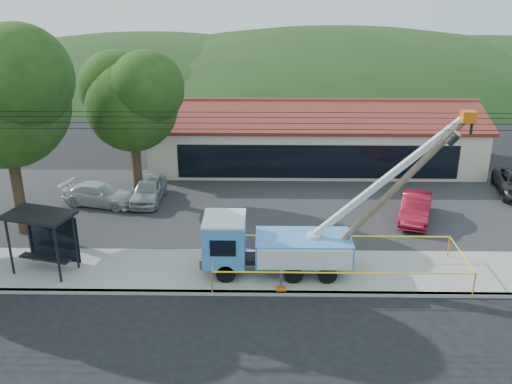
{
  "coord_description": "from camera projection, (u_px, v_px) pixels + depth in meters",
  "views": [
    {
      "loc": [
        0.59,
        -18.92,
        12.83
      ],
      "look_at": [
        0.2,
        5.0,
        3.57
      ],
      "focal_mm": 40.0,
      "sensor_mm": 36.0,
      "label": 1
    }
  ],
  "objects": [
    {
      "name": "car_silver",
      "position": [
        149.0,
        203.0,
        33.91
      ],
      "size": [
        1.77,
        4.18,
        1.41
      ],
      "primitive_type": "imported",
      "rotation": [
        0.0,
        0.0,
        -0.03
      ],
      "color": "#A2A6A9",
      "rests_on": "ground"
    },
    {
      "name": "bus_shelter",
      "position": [
        43.0,
        227.0,
        25.3
      ],
      "size": [
        3.3,
        2.54,
        2.81
      ],
      "rotation": [
        0.0,
        0.0,
        -0.28
      ],
      "color": "black",
      "rests_on": "ground"
    },
    {
      "name": "car_red",
      "position": [
        414.0,
        221.0,
        31.34
      ],
      "size": [
        2.76,
        4.55,
        1.42
      ],
      "primitive_type": "imported",
      "rotation": [
        0.0,
        0.0,
        -0.32
      ],
      "color": "maroon",
      "rests_on": "ground"
    },
    {
      "name": "hill_east",
      "position": [
        494.0,
        79.0,
        73.11
      ],
      "size": [
        72.8,
        52.0,
        26.0
      ],
      "primitive_type": "ellipsoid",
      "color": "#1B3814",
      "rests_on": "ground"
    },
    {
      "name": "sidewalk",
      "position": [
        251.0,
        271.0,
        25.99
      ],
      "size": [
        60.0,
        4.0,
        0.15
      ],
      "primitive_type": "cube",
      "color": "#A6A29B",
      "rests_on": "ground"
    },
    {
      "name": "car_white",
      "position": [
        101.0,
        206.0,
        33.4
      ],
      "size": [
        4.74,
        2.81,
        1.29
      ],
      "primitive_type": "imported",
      "rotation": [
        0.0,
        0.0,
        1.33
      ],
      "color": "silver",
      "rests_on": "ground"
    },
    {
      "name": "utility_truck",
      "position": [
        274.0,
        243.0,
        25.34
      ],
      "size": [
        11.28,
        3.55,
        7.47
      ],
      "color": "black",
      "rests_on": "ground"
    },
    {
      "name": "parking_lot",
      "position": [
        254.0,
        205.0,
        33.45
      ],
      "size": [
        60.0,
        12.0,
        0.1
      ],
      "primitive_type": "cube",
      "color": "#28282B",
      "rests_on": "ground"
    },
    {
      "name": "strip_mall",
      "position": [
        313.0,
        138.0,
        40.17
      ],
      "size": [
        22.5,
        8.53,
        4.67
      ],
      "color": "#C1B299",
      "rests_on": "ground"
    },
    {
      "name": "ground",
      "position": [
        249.0,
        323.0,
        22.28
      ],
      "size": [
        120.0,
        120.0,
        0.0
      ],
      "primitive_type": "plane",
      "color": "black",
      "rests_on": "ground"
    },
    {
      "name": "hill_west",
      "position": [
        145.0,
        78.0,
        73.79
      ],
      "size": [
        78.4,
        56.0,
        28.0
      ],
      "primitive_type": "ellipsoid",
      "color": "#1B3814",
      "rests_on": "ground"
    },
    {
      "name": "curb",
      "position": [
        250.0,
        293.0,
        24.21
      ],
      "size": [
        60.0,
        0.25,
        0.15
      ],
      "primitive_type": "cube",
      "color": "#A6A29B",
      "rests_on": "ground"
    },
    {
      "name": "caution_tape",
      "position": [
        338.0,
        258.0,
        25.41
      ],
      "size": [
        11.04,
        3.6,
        1.04
      ],
      "color": "#DA640B",
      "rests_on": "ground"
    },
    {
      "name": "tree_west_near",
      "position": [
        2.0,
        91.0,
        27.21
      ],
      "size": [
        7.56,
        6.72,
        10.8
      ],
      "color": "#332316",
      "rests_on": "ground"
    },
    {
      "name": "hill_center",
      "position": [
        338.0,
        78.0,
        73.41
      ],
      "size": [
        89.6,
        64.0,
        32.0
      ],
      "primitive_type": "ellipsoid",
      "color": "#1B3814",
      "rests_on": "ground"
    },
    {
      "name": "leaning_pole",
      "position": [
        392.0,
        191.0,
        24.2
      ],
      "size": [
        6.39,
        1.69,
        7.42
      ],
      "color": "brown",
      "rests_on": "ground"
    },
    {
      "name": "tree_lot",
      "position": [
        131.0,
        97.0,
        32.27
      ],
      "size": [
        6.3,
        5.6,
        8.94
      ],
      "color": "#332316",
      "rests_on": "ground"
    }
  ]
}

